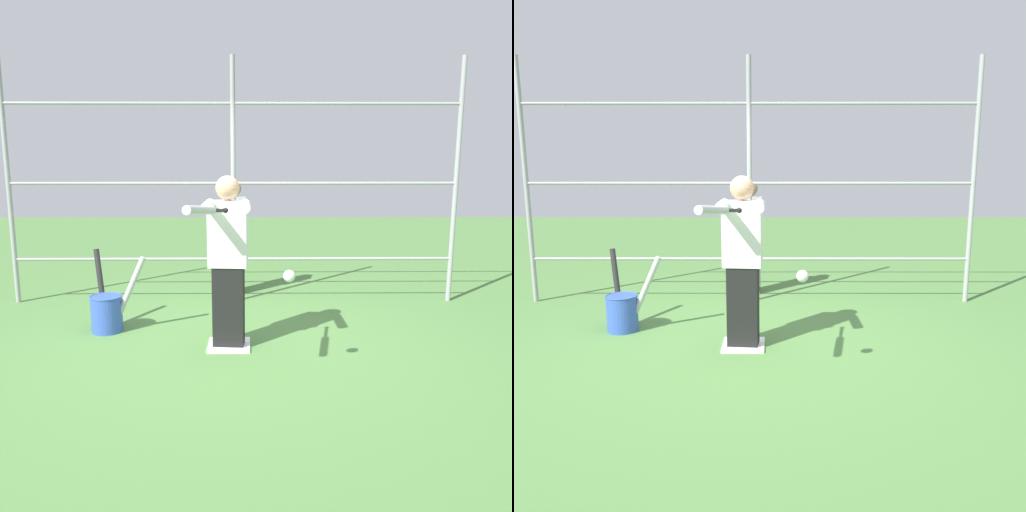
% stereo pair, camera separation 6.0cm
% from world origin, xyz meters
% --- Properties ---
extents(ground_plane, '(24.00, 24.00, 0.00)m').
position_xyz_m(ground_plane, '(0.00, 0.00, 0.00)').
color(ground_plane, '#4C7A3D').
extents(home_plate, '(0.40, 0.40, 0.02)m').
position_xyz_m(home_plate, '(0.00, 0.00, 0.01)').
color(home_plate, white).
rests_on(home_plate, ground).
extents(fence_backstop, '(5.53, 0.06, 2.98)m').
position_xyz_m(fence_backstop, '(0.00, -1.60, 1.49)').
color(fence_backstop, '#939399').
rests_on(fence_backstop, ground).
extents(batter, '(0.41, 0.56, 1.62)m').
position_xyz_m(batter, '(0.00, 0.02, 0.87)').
color(batter, black).
rests_on(batter, ground).
extents(baseball_bat_swinging, '(0.27, 0.89, 0.13)m').
position_xyz_m(baseball_bat_swinging, '(0.13, 0.96, 1.39)').
color(baseball_bat_swinging, black).
extents(softball_in_flight, '(0.10, 0.10, 0.10)m').
position_xyz_m(softball_in_flight, '(-0.51, 0.75, 0.86)').
color(softball_in_flight, white).
extents(bat_bucket, '(0.65, 0.55, 0.82)m').
position_xyz_m(bat_bucket, '(1.28, -0.47, 0.22)').
color(bat_bucket, '#3351B2').
rests_on(bat_bucket, ground).
extents(bystander_behind_fence, '(0.31, 0.19, 1.51)m').
position_xyz_m(bystander_behind_fence, '(0.01, -2.03, 0.78)').
color(bystander_behind_fence, '#3F3F47').
rests_on(bystander_behind_fence, ground).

